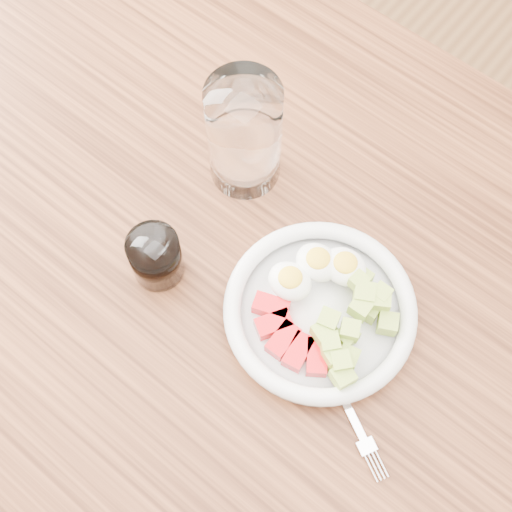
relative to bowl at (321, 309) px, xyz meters
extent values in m
plane|color=brown|center=(-0.09, -0.01, -0.79)|extent=(4.00, 4.00, 0.00)
cube|color=brown|center=(-0.74, 0.34, -0.43)|extent=(0.07, 0.07, 0.73)
cube|color=brown|center=(-0.09, -0.01, -0.04)|extent=(1.50, 0.90, 0.04)
cylinder|color=white|center=(0.00, 0.00, -0.02)|extent=(0.22, 0.22, 0.01)
torus|color=white|center=(0.00, 0.00, 0.00)|extent=(0.23, 0.23, 0.02)
cube|color=red|center=(-0.05, -0.04, 0.00)|extent=(0.05, 0.04, 0.02)
cube|color=red|center=(-0.03, -0.05, 0.00)|extent=(0.04, 0.05, 0.02)
cube|color=red|center=(-0.01, -0.06, 0.00)|extent=(0.02, 0.04, 0.02)
cube|color=red|center=(0.01, -0.06, 0.00)|extent=(0.03, 0.05, 0.02)
cube|color=red|center=(0.03, -0.05, 0.00)|extent=(0.04, 0.05, 0.02)
cube|color=red|center=(0.05, -0.04, 0.00)|extent=(0.05, 0.04, 0.02)
ellipsoid|color=white|center=(-0.04, 0.04, 0.01)|extent=(0.06, 0.05, 0.03)
ellipsoid|color=yellow|center=(-0.04, 0.04, 0.03)|extent=(0.03, 0.03, 0.01)
ellipsoid|color=white|center=(-0.01, 0.06, 0.01)|extent=(0.06, 0.05, 0.03)
ellipsoid|color=yellow|center=(-0.01, 0.06, 0.03)|extent=(0.03, 0.03, 0.01)
ellipsoid|color=white|center=(-0.05, 0.00, 0.01)|extent=(0.06, 0.05, 0.03)
ellipsoid|color=yellow|center=(-0.05, 0.00, 0.03)|extent=(0.03, 0.03, 0.01)
cube|color=#AABD48|center=(0.05, 0.05, 0.02)|extent=(0.02, 0.02, 0.02)
cube|color=#AABD48|center=(0.05, -0.04, 0.02)|extent=(0.03, 0.03, 0.02)
cube|color=#AABD48|center=(0.02, 0.05, 0.02)|extent=(0.02, 0.02, 0.02)
cube|color=#AABD48|center=(0.06, -0.03, 0.01)|extent=(0.03, 0.03, 0.02)
cube|color=#AABD48|center=(0.04, -0.03, 0.02)|extent=(0.03, 0.03, 0.02)
cube|color=#AABD48|center=(0.07, 0.03, 0.01)|extent=(0.03, 0.03, 0.02)
cube|color=#AABD48|center=(0.06, -0.04, 0.02)|extent=(0.03, 0.03, 0.02)
cube|color=#AABD48|center=(0.02, -0.02, 0.00)|extent=(0.03, 0.03, 0.02)
cube|color=#AABD48|center=(0.02, 0.06, 0.00)|extent=(0.02, 0.02, 0.02)
cube|color=#AABD48|center=(0.04, 0.04, 0.01)|extent=(0.03, 0.03, 0.03)
cube|color=#AABD48|center=(0.05, -0.01, 0.01)|extent=(0.03, 0.03, 0.02)
cube|color=#AABD48|center=(0.05, 0.04, 0.02)|extent=(0.03, 0.03, 0.02)
cube|color=#AABD48|center=(0.07, -0.05, 0.01)|extent=(0.03, 0.03, 0.02)
cube|color=#AABD48|center=(0.03, 0.04, 0.02)|extent=(0.03, 0.03, 0.02)
cube|color=#AABD48|center=(0.02, -0.01, 0.02)|extent=(0.03, 0.03, 0.02)
cube|color=#AABD48|center=(0.04, 0.02, 0.02)|extent=(0.02, 0.02, 0.02)
cube|color=#AABD48|center=(0.06, -0.04, 0.01)|extent=(0.03, 0.03, 0.03)
cube|color=#AABD48|center=(0.04, -0.01, 0.02)|extent=(0.03, 0.03, 0.02)
cube|color=#AABD48|center=(0.02, -0.03, 0.02)|extent=(0.03, 0.03, 0.02)
cube|color=black|center=(0.05, -0.05, -0.02)|extent=(0.08, 0.05, 0.01)
cube|color=silver|center=(0.11, -0.08, -0.02)|extent=(0.05, 0.03, 0.00)
cube|color=silver|center=(0.14, -0.09, -0.02)|extent=(0.02, 0.03, 0.00)
cylinder|color=silver|center=(0.15, -0.11, -0.02)|extent=(0.03, 0.02, 0.00)
cylinder|color=silver|center=(0.16, -0.11, -0.02)|extent=(0.03, 0.02, 0.00)
cylinder|color=silver|center=(0.16, -0.10, -0.02)|extent=(0.03, 0.02, 0.00)
cylinder|color=silver|center=(0.16, -0.10, -0.02)|extent=(0.03, 0.02, 0.00)
cylinder|color=white|center=(-0.20, 0.10, 0.06)|extent=(0.09, 0.09, 0.17)
cylinder|color=white|center=(-0.19, -0.08, 0.02)|extent=(0.06, 0.06, 0.07)
cylinder|color=black|center=(-0.19, -0.08, 0.01)|extent=(0.06, 0.06, 0.06)
camera|label=1|loc=(0.12, -0.27, 0.81)|focal=50.00mm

